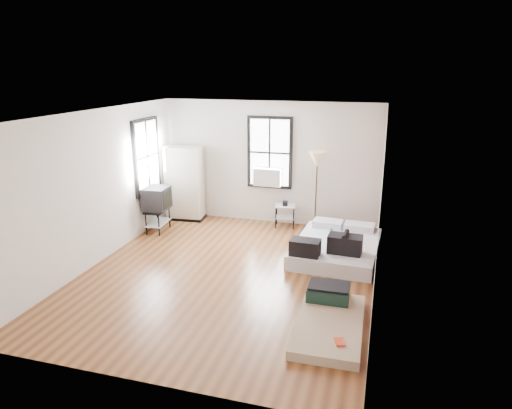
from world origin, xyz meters
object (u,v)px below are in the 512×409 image
(tv_stand, at_px, (157,200))
(mattress_bare, at_px, (329,317))
(side_table, at_px, (285,210))
(wardrobe, at_px, (185,184))
(mattress_main, at_px, (336,246))
(floor_lamp, at_px, (317,163))

(tv_stand, bearing_deg, mattress_bare, -38.37)
(mattress_bare, xyz_separation_m, side_table, (-1.49, 3.86, 0.29))
(wardrobe, distance_m, tv_stand, 1.02)
(mattress_main, xyz_separation_m, mattress_bare, (0.18, -2.51, -0.07))
(mattress_bare, height_order, tv_stand, tv_stand)
(floor_lamp, bearing_deg, mattress_main, -64.54)
(wardrobe, xyz_separation_m, side_table, (2.42, 0.07, -0.47))
(mattress_main, bearing_deg, side_table, 137.22)
(mattress_main, bearing_deg, tv_stand, 178.76)
(mattress_main, distance_m, side_table, 1.90)
(mattress_bare, bearing_deg, side_table, 110.24)
(mattress_main, height_order, tv_stand, tv_stand)
(mattress_main, height_order, wardrobe, wardrobe)
(mattress_main, distance_m, mattress_bare, 2.51)
(wardrobe, bearing_deg, mattress_bare, -49.19)
(side_table, relative_size, tv_stand, 0.60)
(wardrobe, relative_size, side_table, 2.90)
(mattress_main, distance_m, floor_lamp, 1.96)
(mattress_main, bearing_deg, wardrobe, 164.18)
(floor_lamp, bearing_deg, mattress_bare, -78.15)
(mattress_main, height_order, floor_lamp, floor_lamp)
(mattress_main, xyz_separation_m, tv_stand, (-3.96, 0.31, 0.54))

